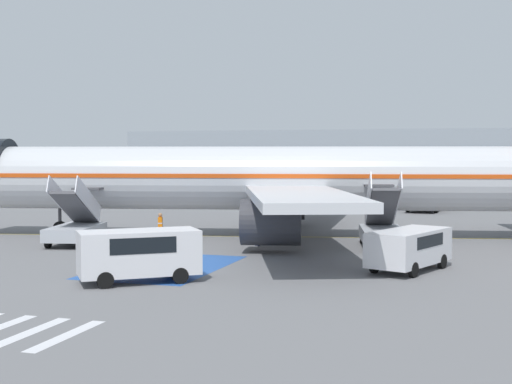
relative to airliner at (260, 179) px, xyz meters
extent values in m
plane|color=slate|center=(-2.13, -0.01, -3.53)|extent=(600.00, 600.00, 0.00)
cube|color=gold|center=(-0.64, -0.15, -3.53)|extent=(76.01, 17.37, 0.01)
cube|color=#2856A8|center=(-0.64, -12.31, -3.53)|extent=(5.04, 8.20, 0.01)
cube|color=silver|center=(0.56, -24.14, -3.53)|extent=(0.44, 3.60, 0.01)
cube|color=silver|center=(1.76, -24.14, -3.53)|extent=(0.44, 3.60, 0.01)
cylinder|color=silver|center=(-0.64, -0.15, 0.04)|extent=(33.90, 11.23, 3.86)
cube|color=#DB4C14|center=(-0.64, -0.15, 0.23)|extent=(31.27, 10.71, 0.24)
cube|color=silver|center=(4.32, -7.51, -0.54)|extent=(9.91, 16.39, 0.44)
cylinder|color=#38383D|center=(2.62, -6.56, -1.97)|extent=(3.51, 2.97, 2.36)
cube|color=silver|center=(0.67, 8.63, -0.54)|extent=(5.91, 16.10, 0.44)
cylinder|color=#38383D|center=(-0.45, 7.05, -1.97)|extent=(3.51, 2.97, 2.36)
cylinder|color=#38383D|center=(-12.21, -2.76, -1.73)|extent=(0.20, 0.20, 2.76)
cylinder|color=black|center=(-12.21, -2.76, -3.11)|extent=(0.88, 0.46, 0.84)
cylinder|color=#38383D|center=(1.63, -2.74, -1.76)|extent=(0.24, 0.24, 2.44)
cylinder|color=black|center=(1.63, -2.74, -2.98)|extent=(1.21, 0.83, 1.10)
cylinder|color=#38383D|center=(0.30, 3.17, -1.76)|extent=(0.24, 0.24, 2.44)
cylinder|color=black|center=(0.30, 3.17, -2.98)|extent=(1.21, 0.83, 1.10)
cube|color=#ADB2BA|center=(-8.73, -6.62, -2.83)|extent=(3.20, 5.17, 0.70)
cylinder|color=black|center=(-10.02, -5.18, -3.18)|extent=(0.37, 0.73, 0.70)
cylinder|color=black|center=(-8.19, -4.77, -3.18)|extent=(0.37, 0.73, 0.70)
cylinder|color=black|center=(-9.28, -8.46, -3.18)|extent=(0.37, 0.73, 0.70)
cylinder|color=black|center=(-7.45, -8.05, -3.18)|extent=(0.37, 0.73, 0.70)
cube|color=#4C4C51|center=(-8.73, -6.62, -1.50)|extent=(2.31, 4.36, 2.11)
cube|color=#4C4C51|center=(-9.24, -4.39, -0.52)|extent=(1.85, 1.44, 0.12)
cube|color=silver|center=(-9.48, -6.79, -1.02)|extent=(1.05, 4.39, 2.82)
cube|color=silver|center=(-7.98, -6.45, -1.02)|extent=(1.05, 4.39, 2.82)
cube|color=#ADB2BA|center=(7.79, -2.88, -2.83)|extent=(3.20, 5.17, 0.70)
cylinder|color=black|center=(6.51, -1.45, -3.18)|extent=(0.37, 0.73, 0.70)
cylinder|color=black|center=(8.33, -1.04, -3.18)|extent=(0.37, 0.73, 0.70)
cylinder|color=black|center=(7.25, -4.73, -3.18)|extent=(0.37, 0.73, 0.70)
cylinder|color=black|center=(9.07, -4.31, -3.18)|extent=(0.37, 0.73, 0.70)
cube|color=#4C4C51|center=(7.79, -2.88, -1.38)|extent=(2.31, 4.37, 2.35)
cube|color=#4C4C51|center=(7.29, -0.66, -0.27)|extent=(1.85, 1.44, 0.12)
cube|color=silver|center=(7.04, -3.05, -0.90)|extent=(1.06, 4.43, 3.05)
cube|color=silver|center=(8.54, -2.71, -0.90)|extent=(1.06, 4.43, 3.05)
cube|color=#38383D|center=(8.44, 23.63, -2.75)|extent=(3.40, 9.01, 0.60)
cube|color=silver|center=(8.88, 27.91, -2.25)|extent=(2.57, 2.19, 1.60)
cube|color=black|center=(8.99, 28.88, -1.93)|extent=(1.99, 0.25, 0.70)
cylinder|color=#B7BCC4|center=(8.40, 23.24, -1.30)|extent=(2.93, 6.27, 2.31)
cylinder|color=gold|center=(8.40, 23.24, -1.30)|extent=(2.38, 0.59, 2.36)
cylinder|color=black|center=(7.66, 27.64, -3.05)|extent=(0.38, 0.98, 0.96)
cylinder|color=black|center=(10.02, 27.39, -3.05)|extent=(0.38, 0.98, 0.96)
cylinder|color=black|center=(7.20, 23.27, -3.05)|extent=(0.38, 0.98, 0.96)
cylinder|color=black|center=(9.57, 23.02, -3.05)|extent=(0.38, 0.98, 0.96)
cylinder|color=black|center=(6.95, 20.84, -3.05)|extent=(0.38, 0.98, 0.96)
cylinder|color=black|center=(9.31, 20.59, -3.05)|extent=(0.38, 0.98, 0.96)
cube|color=silver|center=(9.88, -10.10, -2.48)|extent=(3.46, 5.07, 1.46)
cube|color=black|center=(9.88, -10.10, -2.16)|extent=(2.75, 3.10, 0.52)
cylinder|color=black|center=(9.55, -8.43, -3.21)|extent=(0.41, 0.67, 0.64)
cylinder|color=black|center=(11.23, -9.05, -3.21)|extent=(0.41, 0.67, 0.64)
cylinder|color=black|center=(8.54, -11.15, -3.21)|extent=(0.41, 0.67, 0.64)
cylinder|color=black|center=(10.21, -11.77, -3.21)|extent=(0.41, 0.67, 0.64)
cube|color=silver|center=(-0.06, -16.06, -2.34)|extent=(4.90, 4.39, 1.74)
cube|color=black|center=(-0.06, -16.06, -1.96)|extent=(3.25, 3.14, 0.63)
cylinder|color=black|center=(-0.67, -17.66, -3.21)|extent=(0.63, 0.55, 0.64)
cylinder|color=black|center=(-1.76, -16.22, -3.21)|extent=(0.63, 0.55, 0.64)
cylinder|color=black|center=(1.64, -15.91, -3.21)|extent=(0.63, 0.55, 0.64)
cylinder|color=black|center=(0.54, -14.47, -3.21)|extent=(0.63, 0.55, 0.64)
cylinder|color=black|center=(-4.35, -4.87, -3.11)|extent=(0.14, 0.14, 0.84)
cylinder|color=black|center=(-4.30, -5.03, -3.11)|extent=(0.14, 0.14, 0.84)
cube|color=orange|center=(-4.33, -4.95, -2.36)|extent=(0.34, 0.47, 0.67)
cube|color=silver|center=(-4.33, -4.95, -2.36)|extent=(0.35, 0.48, 0.06)
sphere|color=#9E704C|center=(-4.33, -4.95, -1.91)|extent=(0.23, 0.23, 0.23)
cylinder|color=#191E38|center=(1.23, -4.21, -3.14)|extent=(0.14, 0.14, 0.79)
cylinder|color=#191E38|center=(1.07, -4.15, -3.14)|extent=(0.14, 0.14, 0.79)
cube|color=orange|center=(1.15, -4.18, -2.43)|extent=(0.47, 0.35, 0.62)
cube|color=silver|center=(1.15, -4.18, -2.43)|extent=(0.48, 0.36, 0.06)
sphere|color=tan|center=(1.15, -4.18, -2.02)|extent=(0.21, 0.21, 0.21)
cube|color=#89939E|center=(10.76, 56.59, 0.52)|extent=(92.33, 12.00, 8.11)
cube|color=#19232D|center=(10.76, 50.54, 0.93)|extent=(88.64, 0.10, 2.84)
camera|label=1|loc=(12.71, -41.34, 1.60)|focal=50.00mm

